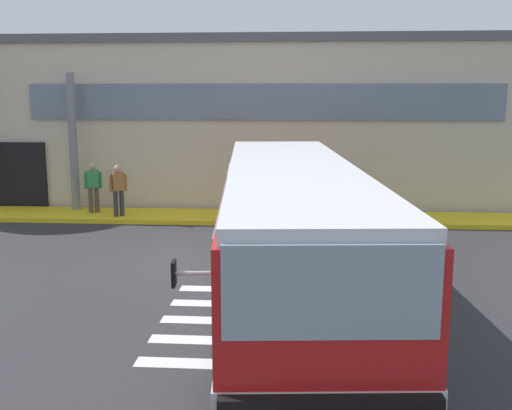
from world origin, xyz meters
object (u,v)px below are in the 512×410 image
Objects in this scene: entry_support_column at (73,142)px; passenger_by_doorway at (118,188)px; passenger_near_column at (93,185)px; bus_main_foreground at (291,232)px.

passenger_by_doorway is (1.82, -1.07, -1.38)m from entry_support_column.
entry_support_column is 1.67m from passenger_near_column.
entry_support_column is at bearing 149.52° from passenger_by_doorway.
bus_main_foreground is at bearing -50.81° from passenger_by_doorway.
passenger_near_column is (0.80, -0.51, -1.38)m from entry_support_column.
bus_main_foreground is (7.50, -8.04, -1.12)m from entry_support_column.
passenger_by_doorway is (1.02, -0.56, 0.00)m from passenger_near_column.
passenger_near_column and passenger_by_doorway have the same top height.
bus_main_foreground reaches higher than passenger_near_column.
passenger_by_doorway is (-5.68, 6.97, -0.26)m from bus_main_foreground.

